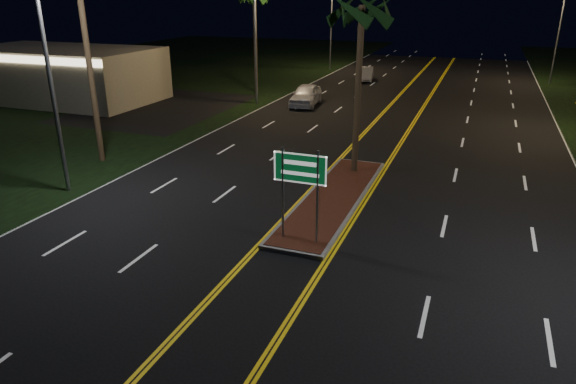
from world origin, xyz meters
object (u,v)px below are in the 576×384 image
at_px(commercial_building, 61,74).
at_px(car_near, 306,93).
at_px(streetlight_right_far, 556,20).
at_px(palm_median, 362,10).
at_px(streetlight_left_near, 54,56).
at_px(highway_sign, 300,177).
at_px(car_far, 366,73).
at_px(streetlight_left_far, 335,16).
at_px(streetlight_left_mid, 260,27).
at_px(median_island, 333,198).

bearing_deg(commercial_building, car_near, 13.95).
xyz_separation_m(streetlight_right_far, palm_median, (-10.61, -31.50, 1.62)).
bearing_deg(streetlight_left_near, palm_median, 31.49).
height_order(highway_sign, commercial_building, commercial_building).
bearing_deg(car_far, streetlight_left_near, -107.96).
bearing_deg(palm_median, streetlight_left_near, -148.51).
height_order(palm_median, car_far, palm_median).
bearing_deg(car_far, streetlight_left_far, 119.42).
bearing_deg(streetlight_left_mid, highway_sign, -63.41).
bearing_deg(streetlight_right_far, palm_median, -108.62).
bearing_deg(car_far, car_near, -106.64).
xyz_separation_m(streetlight_left_far, streetlight_right_far, (21.23, -2.00, 0.00)).
bearing_deg(highway_sign, commercial_building, 146.52).
bearing_deg(highway_sign, streetlight_right_far, 74.85).
xyz_separation_m(streetlight_left_near, streetlight_right_far, (21.23, 38.00, 0.00)).
height_order(streetlight_left_near, palm_median, streetlight_left_near).
relative_size(streetlight_left_near, streetlight_left_far, 1.00).
distance_m(median_island, palm_median, 8.00).
height_order(streetlight_right_far, car_near, streetlight_right_far).
relative_size(streetlight_left_mid, car_far, 2.01).
height_order(median_island, highway_sign, highway_sign).
relative_size(streetlight_left_mid, streetlight_left_far, 1.00).
height_order(streetlight_left_far, car_far, streetlight_left_far).
xyz_separation_m(median_island, streetlight_left_far, (-10.61, 37.00, 5.57)).
bearing_deg(median_island, car_far, 100.28).
bearing_deg(streetlight_left_near, streetlight_right_far, 60.81).
bearing_deg(car_near, car_far, 76.86).
height_order(median_island, streetlight_left_near, streetlight_left_near).
bearing_deg(streetlight_right_far, median_island, -106.87).
bearing_deg(median_island, car_near, 112.26).
height_order(commercial_building, streetlight_left_mid, streetlight_left_mid).
xyz_separation_m(streetlight_left_far, car_near, (3.39, -19.34, -4.75)).
bearing_deg(car_near, streetlight_right_far, 38.22).
height_order(median_island, streetlight_right_far, streetlight_right_far).
bearing_deg(streetlight_right_far, streetlight_left_far, 174.62).
distance_m(commercial_building, streetlight_left_mid, 16.31).
bearing_deg(commercial_building, streetlight_left_far, 57.35).
bearing_deg(car_near, streetlight_left_near, -105.29).
xyz_separation_m(streetlight_left_mid, car_near, (3.39, 0.66, -4.75)).
bearing_deg(streetlight_left_mid, car_near, 10.94).
bearing_deg(car_near, streetlight_left_mid, -175.03).
relative_size(median_island, streetlight_right_far, 1.14).
relative_size(commercial_building, streetlight_left_mid, 1.67).
bearing_deg(median_island, streetlight_right_far, 73.13).
bearing_deg(commercial_building, streetlight_left_mid, 14.61).
bearing_deg(streetlight_left_near, commercial_building, 133.90).
height_order(streetlight_right_far, palm_median, streetlight_right_far).
distance_m(palm_median, car_near, 17.12).
distance_m(car_near, car_far, 13.21).
bearing_deg(streetlight_right_far, car_near, -135.80).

